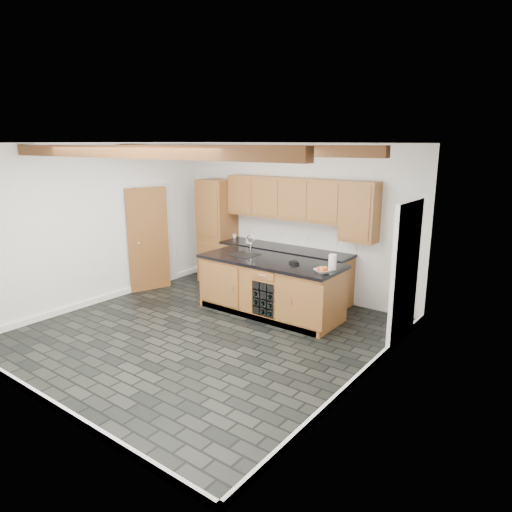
{
  "coord_description": "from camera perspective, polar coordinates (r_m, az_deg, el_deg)",
  "views": [
    {
      "loc": [
        4.48,
        -4.68,
        2.79
      ],
      "look_at": [
        0.38,
        0.8,
        1.1
      ],
      "focal_mm": 32.0,
      "sensor_mm": 36.0,
      "label": 1
    }
  ],
  "objects": [
    {
      "name": "back_cabinetry",
      "position": [
        8.64,
        1.71,
        1.75
      ],
      "size": [
        3.65,
        0.62,
        2.2
      ],
      "color": "olive",
      "rests_on": "ground"
    },
    {
      "name": "fruit_cluster",
      "position": [
        6.81,
        8.33,
        -1.63
      ],
      "size": [
        0.16,
        0.17,
        0.07
      ],
      "color": "red",
      "rests_on": "fruit_bowl"
    },
    {
      "name": "kitchen_scale",
      "position": [
        7.28,
        4.78,
        -0.8
      ],
      "size": [
        0.19,
        0.15,
        0.05
      ],
      "rotation": [
        0.0,
        0.0,
        -0.42
      ],
      "color": "black",
      "rests_on": "island"
    },
    {
      "name": "fruit_bowl",
      "position": [
        6.82,
        8.33,
        -1.88
      ],
      "size": [
        0.32,
        0.32,
        0.06
      ],
      "primitive_type": "imported",
      "rotation": [
        0.0,
        0.0,
        -0.41
      ],
      "color": "beige",
      "rests_on": "island"
    },
    {
      "name": "island",
      "position": [
        7.64,
        1.76,
        -3.87
      ],
      "size": [
        2.48,
        0.96,
        0.93
      ],
      "color": "olive",
      "rests_on": "ground"
    },
    {
      "name": "ground",
      "position": [
        7.05,
        -6.44,
        -9.54
      ],
      "size": [
        5.0,
        5.0,
        0.0
      ],
      "primitive_type": "plane",
      "color": "black",
      "rests_on": "ground"
    },
    {
      "name": "mug",
      "position": [
        9.25,
        -2.7,
        2.49
      ],
      "size": [
        0.11,
        0.11,
        0.08
      ],
      "primitive_type": "imported",
      "rotation": [
        0.0,
        0.0,
        0.38
      ],
      "color": "white",
      "rests_on": "back_cabinetry"
    },
    {
      "name": "room_shell",
      "position": [
        7.04,
        -4.34,
        3.47
      ],
      "size": [
        5.01,
        5.0,
        5.0
      ],
      "color": "white",
      "rests_on": "ground"
    },
    {
      "name": "paper_towel",
      "position": [
        7.01,
        9.54,
        -0.75
      ],
      "size": [
        0.12,
        0.12,
        0.24
      ],
      "primitive_type": "cylinder",
      "color": "white",
      "rests_on": "island"
    },
    {
      "name": "faucet",
      "position": [
        7.87,
        -1.33,
        0.43
      ],
      "size": [
        0.45,
        0.4,
        0.34
      ],
      "color": "black",
      "rests_on": "island"
    }
  ]
}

